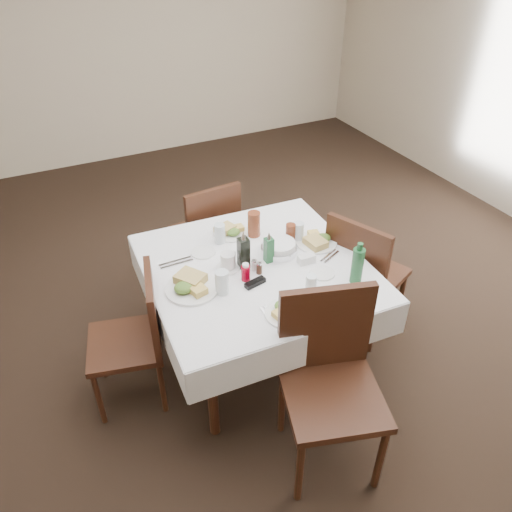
# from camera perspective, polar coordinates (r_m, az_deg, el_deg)

# --- Properties ---
(ground_plane) EXTENTS (7.00, 7.00, 0.00)m
(ground_plane) POSITION_cam_1_polar(r_m,az_deg,el_deg) (3.66, 0.15, -8.75)
(ground_plane) COLOR black
(room_shell) EXTENTS (6.04, 7.04, 2.80)m
(room_shell) POSITION_cam_1_polar(r_m,az_deg,el_deg) (2.76, 0.20, 17.68)
(room_shell) COLOR #C0AC95
(room_shell) RESTS_ON ground
(dining_table) EXTENTS (1.35, 1.35, 0.76)m
(dining_table) POSITION_cam_1_polar(r_m,az_deg,el_deg) (3.06, 0.02, -2.35)
(dining_table) COLOR black
(dining_table) RESTS_ON ground
(chair_north) EXTENTS (0.47, 0.47, 0.92)m
(chair_north) POSITION_cam_1_polar(r_m,az_deg,el_deg) (3.80, -5.44, 2.99)
(chair_north) COLOR black
(chair_north) RESTS_ON ground
(chair_south) EXTENTS (0.61, 0.61, 1.03)m
(chair_south) POSITION_cam_1_polar(r_m,az_deg,el_deg) (2.65, 8.32, -12.79)
(chair_south) COLOR black
(chair_south) RESTS_ON ground
(chair_east) EXTENTS (0.59, 0.59, 0.95)m
(chair_east) POSITION_cam_1_polar(r_m,az_deg,el_deg) (3.41, 11.96, -1.61)
(chair_east) COLOR black
(chair_east) RESTS_ON ground
(chair_west) EXTENTS (0.51, 0.51, 0.89)m
(chair_west) POSITION_cam_1_polar(r_m,az_deg,el_deg) (3.02, -13.34, -8.44)
(chair_west) COLOR black
(chair_west) RESTS_ON ground
(meal_north) EXTENTS (0.24, 0.24, 0.05)m
(meal_north) POSITION_cam_1_polar(r_m,az_deg,el_deg) (3.30, -2.94, 2.88)
(meal_north) COLOR white
(meal_north) RESTS_ON dining_table
(meal_south) EXTENTS (0.25, 0.25, 0.05)m
(meal_south) POSITION_cam_1_polar(r_m,az_deg,el_deg) (2.67, 3.72, -6.24)
(meal_south) COLOR white
(meal_south) RESTS_ON dining_table
(meal_east) EXTENTS (0.26, 0.26, 0.06)m
(meal_east) POSITION_cam_1_polar(r_m,az_deg,el_deg) (3.21, 6.99, 1.72)
(meal_east) COLOR white
(meal_east) RESTS_ON dining_table
(meal_west) EXTENTS (0.31, 0.31, 0.07)m
(meal_west) POSITION_cam_1_polar(r_m,az_deg,el_deg) (2.84, -7.48, -3.34)
(meal_west) COLOR white
(meal_west) RESTS_ON dining_table
(side_plate_a) EXTENTS (0.15, 0.15, 0.01)m
(side_plate_a) POSITION_cam_1_polar(r_m,az_deg,el_deg) (3.13, -6.06, 0.43)
(side_plate_a) COLOR white
(side_plate_a) RESTS_ON dining_table
(side_plate_b) EXTENTS (0.15, 0.15, 0.01)m
(side_plate_b) POSITION_cam_1_polar(r_m,az_deg,el_deg) (2.97, 7.56, -1.94)
(side_plate_b) COLOR white
(side_plate_b) RESTS_ON dining_table
(water_n) EXTENTS (0.07, 0.07, 0.13)m
(water_n) POSITION_cam_1_polar(r_m,az_deg,el_deg) (3.19, -4.16, 2.58)
(water_n) COLOR silver
(water_n) RESTS_ON dining_table
(water_s) EXTENTS (0.06, 0.06, 0.11)m
(water_s) POSITION_cam_1_polar(r_m,az_deg,el_deg) (2.79, 6.30, -3.22)
(water_s) COLOR silver
(water_s) RESTS_ON dining_table
(water_e) EXTENTS (0.07, 0.07, 0.13)m
(water_e) POSITION_cam_1_polar(r_m,az_deg,el_deg) (3.21, 4.86, 2.78)
(water_e) COLOR silver
(water_e) RESTS_ON dining_table
(water_w) EXTENTS (0.08, 0.08, 0.14)m
(water_w) POSITION_cam_1_polar(r_m,az_deg,el_deg) (2.77, -3.91, -3.01)
(water_w) COLOR silver
(water_w) RESTS_ON dining_table
(iced_tea_a) EXTENTS (0.08, 0.08, 0.17)m
(iced_tea_a) POSITION_cam_1_polar(r_m,az_deg,el_deg) (3.24, -0.24, 3.66)
(iced_tea_a) COLOR brown
(iced_tea_a) RESTS_ON dining_table
(iced_tea_b) EXTENTS (0.06, 0.06, 0.13)m
(iced_tea_b) POSITION_cam_1_polar(r_m,az_deg,el_deg) (3.19, 3.96, 2.61)
(iced_tea_b) COLOR brown
(iced_tea_b) RESTS_ON dining_table
(bread_basket) EXTENTS (0.23, 0.23, 0.08)m
(bread_basket) POSITION_cam_1_polar(r_m,az_deg,el_deg) (3.11, 2.63, 0.97)
(bread_basket) COLOR silver
(bread_basket) RESTS_ON dining_table
(oil_cruet_dark) EXTENTS (0.06, 0.06, 0.25)m
(oil_cruet_dark) POSITION_cam_1_polar(r_m,az_deg,el_deg) (2.94, -1.44, 0.50)
(oil_cruet_dark) COLOR black
(oil_cruet_dark) RESTS_ON dining_table
(oil_cruet_green) EXTENTS (0.05, 0.05, 0.21)m
(oil_cruet_green) POSITION_cam_1_polar(r_m,az_deg,el_deg) (3.00, 1.47, 0.81)
(oil_cruet_green) COLOR #1F592E
(oil_cruet_green) RESTS_ON dining_table
(ketchup_bottle) EXTENTS (0.05, 0.05, 0.11)m
(ketchup_bottle) POSITION_cam_1_polar(r_m,az_deg,el_deg) (2.87, -1.19, -1.89)
(ketchup_bottle) COLOR #970015
(ketchup_bottle) RESTS_ON dining_table
(salt_shaker) EXTENTS (0.03, 0.03, 0.07)m
(salt_shaker) POSITION_cam_1_polar(r_m,az_deg,el_deg) (2.95, -0.21, -1.05)
(salt_shaker) COLOR white
(salt_shaker) RESTS_ON dining_table
(pepper_shaker) EXTENTS (0.03, 0.03, 0.08)m
(pepper_shaker) POSITION_cam_1_polar(r_m,az_deg,el_deg) (2.93, 0.36, -1.37)
(pepper_shaker) COLOR #3A2216
(pepper_shaker) RESTS_ON dining_table
(coffee_mug) EXTENTS (0.15, 0.14, 0.11)m
(coffee_mug) POSITION_cam_1_polar(r_m,az_deg,el_deg) (2.96, -3.18, -0.64)
(coffee_mug) COLOR white
(coffee_mug) RESTS_ON dining_table
(sunglasses) EXTENTS (0.14, 0.07, 0.03)m
(sunglasses) POSITION_cam_1_polar(r_m,az_deg,el_deg) (2.85, -0.11, -3.07)
(sunglasses) COLOR black
(sunglasses) RESTS_ON dining_table
(green_bottle) EXTENTS (0.07, 0.07, 0.26)m
(green_bottle) POSITION_cam_1_polar(r_m,az_deg,el_deg) (2.88, 11.51, -1.02)
(green_bottle) COLOR #1F592E
(green_bottle) RESTS_ON dining_table
(sugar_caddy) EXTENTS (0.10, 0.06, 0.05)m
(sugar_caddy) POSITION_cam_1_polar(r_m,az_deg,el_deg) (3.04, 5.76, -0.30)
(sugar_caddy) COLOR white
(sugar_caddy) RESTS_ON dining_table
(cutlery_n) EXTENTS (0.09, 0.20, 0.01)m
(cutlery_n) POSITION_cam_1_polar(r_m,az_deg,el_deg) (3.36, -0.15, 3.28)
(cutlery_n) COLOR silver
(cutlery_n) RESTS_ON dining_table
(cutlery_s) EXTENTS (0.04, 0.16, 0.01)m
(cutlery_s) POSITION_cam_1_polar(r_m,az_deg,el_deg) (2.66, 1.50, -6.79)
(cutlery_s) COLOR silver
(cutlery_s) RESTS_ON dining_table
(cutlery_e) EXTENTS (0.17, 0.11, 0.01)m
(cutlery_e) POSITION_cam_1_polar(r_m,az_deg,el_deg) (3.11, 8.43, -0.03)
(cutlery_e) COLOR silver
(cutlery_e) RESTS_ON dining_table
(cutlery_w) EXTENTS (0.21, 0.05, 0.01)m
(cutlery_w) POSITION_cam_1_polar(r_m,az_deg,el_deg) (3.06, -9.12, -0.78)
(cutlery_w) COLOR silver
(cutlery_w) RESTS_ON dining_table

